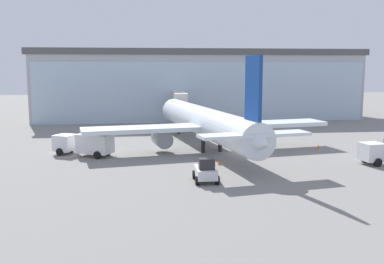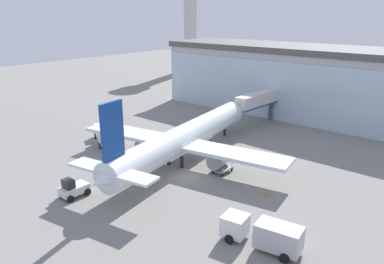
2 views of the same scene
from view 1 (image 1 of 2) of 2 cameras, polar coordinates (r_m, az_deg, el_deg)
The scene contains 9 objects.
ground at distance 54.66m, azimuth 6.40°, elevation -2.77°, with size 240.00×240.00×0.00m, color gray.
terminal_building at distance 92.06m, azimuth 0.77°, elevation 6.12°, with size 65.00×16.09×13.80m.
jet_bridge at distance 78.91m, azimuth -1.60°, elevation 4.12°, with size 2.80×11.92×6.06m.
airplane at distance 56.71m, azimuth 1.88°, elevation 1.15°, with size 31.40×35.64×11.51m.
catering_truck at distance 54.43m, azimuth -13.42°, elevation -1.42°, with size 7.48×5.38×2.65m.
baggage_cart at distance 59.04m, azimuth 8.11°, elevation -1.47°, with size 1.64×2.82×1.50m.
pushback_tug at distance 41.15m, azimuth 1.77°, elevation -5.03°, with size 2.20×3.23×2.30m.
safety_cone_nose at distance 48.36m, azimuth 3.46°, elevation -3.86°, with size 0.36×0.36×0.55m, color orange.
safety_cone_wingtip at distance 59.71m, azimuth 15.75°, elevation -1.82°, with size 0.36×0.36×0.55m, color orange.
Camera 1 is at (-12.68, -52.12, 10.50)m, focal length 42.00 mm.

